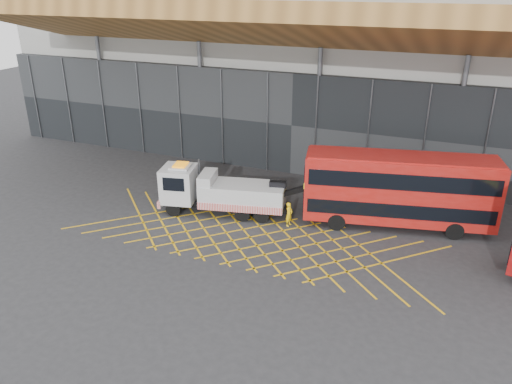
% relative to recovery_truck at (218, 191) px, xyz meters
% --- Properties ---
extents(ground_plane, '(120.00, 120.00, 0.00)m').
position_rel_recovery_truck_xyz_m(ground_plane, '(0.10, -2.42, -1.58)').
color(ground_plane, '#2B2B2E').
extents(road_markings, '(23.16, 7.16, 0.01)m').
position_rel_recovery_truck_xyz_m(road_markings, '(3.30, -2.42, -1.58)').
color(road_markings, '#ECAE16').
rests_on(road_markings, ground_plane).
extents(construction_building, '(55.00, 23.97, 18.00)m').
position_rel_recovery_truck_xyz_m(construction_building, '(2.02, 15.98, 7.39)').
color(construction_building, '#969691').
rests_on(construction_building, ground_plane).
extents(recovery_truck, '(9.85, 4.07, 3.42)m').
position_rel_recovery_truck_xyz_m(recovery_truck, '(0.00, 0.00, 0.00)').
color(recovery_truck, black).
rests_on(recovery_truck, ground_plane).
extents(bus_towed, '(11.94, 5.11, 4.74)m').
position_rel_recovery_truck_xyz_m(bus_towed, '(11.31, 2.55, 1.05)').
color(bus_towed, '#AD140F').
rests_on(bus_towed, ground_plane).
extents(worker, '(0.48, 0.64, 1.59)m').
position_rel_recovery_truck_xyz_m(worker, '(5.00, 0.02, -0.79)').
color(worker, yellow).
rests_on(worker, ground_plane).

